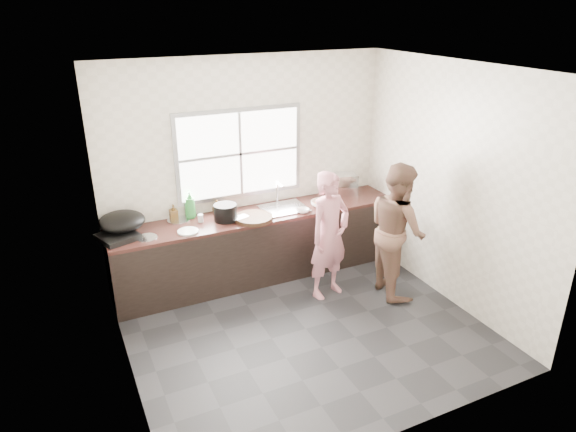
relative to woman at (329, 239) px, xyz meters
name	(u,v)px	position (x,y,z in m)	size (l,w,h in m)	color
floor	(306,329)	(-0.58, -0.54, -0.72)	(3.60, 3.20, 0.01)	#262628
ceiling	(310,69)	(-0.58, -0.54, 1.99)	(3.60, 3.20, 0.01)	silver
wall_back	(247,168)	(-0.58, 1.06, 0.64)	(3.60, 0.01, 2.70)	beige
wall_left	(115,248)	(-2.38, -0.54, 0.64)	(0.01, 3.20, 2.70)	beige
wall_right	(451,186)	(1.23, -0.54, 0.64)	(0.01, 3.20, 2.70)	beige
wall_front	(412,290)	(-0.58, -2.15, 0.64)	(3.60, 0.01, 2.70)	silver
cabinet	(259,247)	(-0.58, 0.75, -0.30)	(3.60, 0.62, 0.82)	black
countertop	(258,215)	(-0.58, 0.75, 0.13)	(3.60, 0.64, 0.04)	#321914
sink	(284,208)	(-0.23, 0.75, 0.15)	(0.55, 0.45, 0.02)	silver
faucet	(277,193)	(-0.23, 0.95, 0.30)	(0.02, 0.02, 0.30)	silver
window_frame	(240,153)	(-0.68, 1.05, 0.84)	(1.60, 0.05, 1.10)	#9EA0A5
window_glazing	(240,154)	(-0.68, 1.02, 0.84)	(1.50, 0.01, 1.00)	white
woman	(329,239)	(0.00, 0.00, 0.00)	(0.52, 0.34, 1.42)	#D57F8C
person_side	(397,229)	(0.75, -0.26, 0.09)	(0.78, 0.61, 1.60)	brown
cutting_board	(254,218)	(-0.70, 0.59, 0.17)	(0.45, 0.45, 0.05)	#301F13
cleaver	(239,217)	(-0.86, 0.63, 0.19)	(0.21, 0.11, 0.01)	#B5B9BC
bowl_mince	(227,218)	(-0.98, 0.72, 0.18)	(0.23, 0.23, 0.06)	white
bowl_crabs	(320,204)	(0.22, 0.63, 0.18)	(0.19, 0.19, 0.06)	white
bowl_held	(303,210)	(-0.07, 0.54, 0.18)	(0.20, 0.20, 0.06)	white
black_pot	(225,212)	(-1.00, 0.72, 0.25)	(0.27, 0.27, 0.20)	black
plate_food	(188,231)	(-1.49, 0.58, 0.16)	(0.23, 0.23, 0.02)	silver
bottle_green	(190,204)	(-1.35, 0.98, 0.32)	(0.13, 0.13, 0.34)	#2A8335
bottle_brown_tall	(174,213)	(-1.55, 0.98, 0.24)	(0.08, 0.08, 0.18)	#4E3413
bottle_brown_short	(217,207)	(-1.01, 0.98, 0.22)	(0.12, 0.12, 0.15)	#422910
glass_jar	(201,218)	(-1.28, 0.80, 0.19)	(0.06, 0.06, 0.09)	silver
burner	(118,237)	(-2.23, 0.73, 0.18)	(0.38, 0.38, 0.06)	black
wok	(122,221)	(-2.15, 0.84, 0.30)	(0.51, 0.51, 0.19)	black
dish_rack	(342,184)	(0.71, 0.91, 0.29)	(0.37, 0.26, 0.27)	silver
pot_lid_left	(147,238)	(-1.94, 0.62, 0.15)	(0.23, 0.23, 0.01)	silver
pot_lid_right	(179,220)	(-1.50, 0.95, 0.15)	(0.27, 0.27, 0.01)	silver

